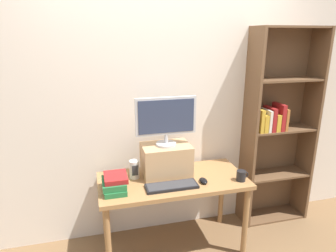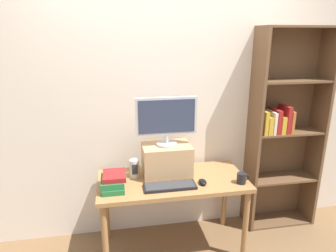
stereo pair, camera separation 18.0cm
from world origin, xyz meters
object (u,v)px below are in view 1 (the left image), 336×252
Objects in this scene: computer_monitor at (166,119)px; keyboard at (172,186)px; bookshelf_unit at (277,127)px; computer_mouse at (203,181)px; coffee_mug at (241,176)px; desk at (173,187)px; riser_box at (166,159)px; book_stack at (115,183)px; desk_speaker at (134,169)px.

keyboard is at bearing -94.11° from computer_monitor.
computer_mouse is at bearing -158.10° from bookshelf_unit.
bookshelf_unit is 18.28× the size of coffee_mug.
keyboard is 0.62m from coffee_mug.
bookshelf_unit is at bearing 11.65° from desk.
computer_monitor is (-1.19, -0.12, 0.21)m from bookshelf_unit.
book_stack is at bearing -157.64° from riser_box.
computer_mouse is 0.40× the size of book_stack.
riser_box reaches higher than keyboard.
bookshelf_unit is at bearing 10.80° from book_stack.
computer_monitor is 0.62m from computer_mouse.
desk is at bearing 150.22° from computer_mouse.
keyboard is 4.17× the size of computer_mouse.
bookshelf_unit reaches higher than computer_mouse.
desk is 2.98× the size of keyboard.
computer_mouse is 0.33m from coffee_mug.
riser_box is 0.52m from book_stack.
desk_speaker is at bearing -178.10° from computer_monitor.
bookshelf_unit reaches higher than computer_monitor.
desk_speaker is at bearing 161.78° from desk.
coffee_mug reaches higher than keyboard.
riser_box reaches higher than coffee_mug.
computer_monitor is 0.81m from coffee_mug.
desk_speaker reaches higher than keyboard.
riser_box reaches higher than desk_speaker.
computer_monitor is 0.52m from desk_speaker.
bookshelf_unit is 4.60× the size of keyboard.
computer_monitor reaches higher than coffee_mug.
book_stack is 1.08m from coffee_mug.
coffee_mug is at bearing -17.85° from desk_speaker.
desk is 4.95× the size of book_stack.
coffee_mug is (0.59, -0.30, -0.09)m from riser_box.
computer_monitor is at bearing 85.89° from keyboard.
bookshelf_unit is at bearing 35.02° from coffee_mug.
riser_box is 2.66× the size of desk_speaker.
computer_mouse is 0.65× the size of desk_speaker.
desk_speaker is (-0.29, -0.01, -0.44)m from computer_monitor.
keyboard is at bearing -94.08° from riser_box.
desk_speaker is at bearing 137.01° from keyboard.
book_stack is 0.26m from desk_speaker.
computer_monitor reaches higher than book_stack.
bookshelf_unit is (1.16, 0.24, 0.40)m from desk.
computer_monitor is at bearing 105.34° from desk.
coffee_mug is at bearing -5.33° from book_stack.
computer_mouse is at bearing 172.13° from coffee_mug.
coffee_mug is (-0.60, -0.42, -0.27)m from bookshelf_unit.
desk is at bearing 8.85° from book_stack.
computer_mouse is at bearing -4.19° from book_stack.
desk_speaker is at bearing 44.67° from book_stack.
bookshelf_unit is at bearing 5.93° from computer_monitor.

